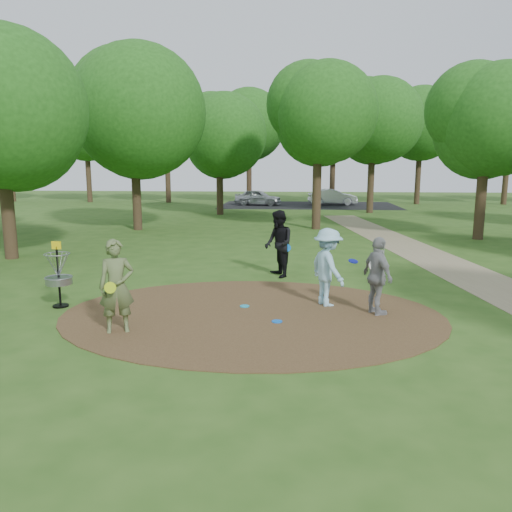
{
  "coord_description": "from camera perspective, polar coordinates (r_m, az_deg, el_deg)",
  "views": [
    {
      "loc": [
        0.92,
        -10.52,
        3.27
      ],
      "look_at": [
        0.0,
        1.2,
        1.1
      ],
      "focal_mm": 35.0,
      "sensor_mm": 36.0,
      "label": 1
    }
  ],
  "objects": [
    {
      "name": "ground",
      "position": [
        11.06,
        -0.49,
        -6.75
      ],
      "size": [
        100.0,
        100.0,
        0.0
      ],
      "primitive_type": "plane",
      "color": "#2D5119",
      "rests_on": "ground"
    },
    {
      "name": "dirt_clearing",
      "position": [
        11.05,
        -0.49,
        -6.7
      ],
      "size": [
        8.4,
        8.4,
        0.02
      ],
      "primitive_type": "cylinder",
      "color": "#47301C",
      "rests_on": "ground"
    },
    {
      "name": "parking_lot",
      "position": [
        40.67,
        6.02,
        5.8
      ],
      "size": [
        14.0,
        8.0,
        0.01
      ],
      "primitive_type": "cube",
      "color": "black",
      "rests_on": "ground"
    },
    {
      "name": "player_observer_with_disc",
      "position": [
        10.09,
        -15.64,
        -3.37
      ],
      "size": [
        0.79,
        0.67,
        1.85
      ],
      "color": "#5A6A3D",
      "rests_on": "ground"
    },
    {
      "name": "player_throwing_with_disc",
      "position": [
        11.68,
        8.2,
        -1.3
      ],
      "size": [
        1.31,
        1.36,
        1.83
      ],
      "color": "#9BD1E7",
      "rests_on": "ground"
    },
    {
      "name": "player_walking_with_disc",
      "position": [
        14.55,
        2.6,
        1.4
      ],
      "size": [
        1.04,
        1.16,
        1.96
      ],
      "color": "black",
      "rests_on": "ground"
    },
    {
      "name": "player_waiting_with_disc",
      "position": [
        11.18,
        13.73,
        -2.26
      ],
      "size": [
        0.79,
        1.1,
        1.73
      ],
      "color": "gray",
      "rests_on": "ground"
    },
    {
      "name": "disc_ground_cyan",
      "position": [
        11.62,
        -1.31,
        -5.75
      ],
      "size": [
        0.22,
        0.22,
        0.02
      ],
      "primitive_type": "cylinder",
      "color": "#189BC6",
      "rests_on": "dirt_clearing"
    },
    {
      "name": "disc_ground_blue",
      "position": [
        10.53,
        2.42,
        -7.48
      ],
      "size": [
        0.22,
        0.22,
        0.02
      ],
      "primitive_type": "cylinder",
      "color": "blue",
      "rests_on": "dirt_clearing"
    },
    {
      "name": "car_left",
      "position": [
        40.23,
        0.23,
        6.7
      ],
      "size": [
        3.9,
        2.1,
        1.26
      ],
      "primitive_type": "imported",
      "rotation": [
        0.0,
        0.0,
        1.4
      ],
      "color": "#AAAFB2",
      "rests_on": "ground"
    },
    {
      "name": "car_right",
      "position": [
        41.05,
        8.73,
        6.68
      ],
      "size": [
        3.99,
        1.64,
        1.29
      ],
      "primitive_type": "imported",
      "rotation": [
        0.0,
        0.0,
        1.64
      ],
      "color": "#B8BAC0",
      "rests_on": "ground"
    },
    {
      "name": "disc_golf_basket",
      "position": [
        12.34,
        -21.68,
        -1.49
      ],
      "size": [
        0.63,
        0.63,
        1.54
      ],
      "color": "black",
      "rests_on": "ground"
    },
    {
      "name": "tree_ring",
      "position": [
        19.35,
        6.37,
        15.99
      ],
      "size": [
        36.86,
        45.22,
        8.77
      ],
      "color": "#332316",
      "rests_on": "ground"
    }
  ]
}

